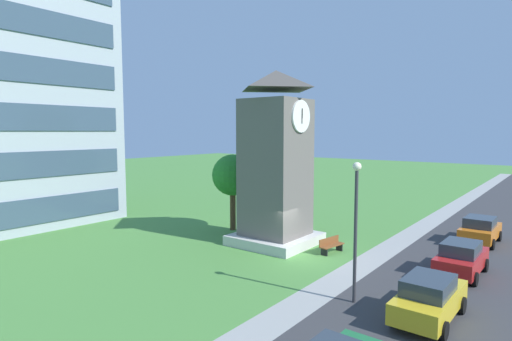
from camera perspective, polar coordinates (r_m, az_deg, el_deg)
ground_plane at (r=24.06m, az=5.97°, el=-11.67°), size 160.00×160.00×0.00m
street_asphalt at (r=21.27m, az=25.01°, el=-14.46°), size 120.00×7.20×0.01m
kerb_strip at (r=22.53m, az=13.74°, el=-12.98°), size 120.00×1.60×0.01m
clock_tower at (r=25.70m, az=2.73°, el=0.42°), size 4.69×4.69×10.76m
park_bench at (r=24.84m, az=10.31°, el=-10.07°), size 1.86×0.78×0.88m
street_lamp at (r=17.35m, az=13.60°, el=-6.16°), size 0.36×0.36×5.83m
tree_near_tower at (r=29.46m, az=-3.23°, el=-0.71°), size 2.94×2.94×5.44m
parked_car_yellow at (r=17.40m, az=22.77°, el=-15.87°), size 4.30×1.98×1.69m
parked_car_red at (r=23.07m, az=26.44°, el=-10.74°), size 4.12×2.00×1.69m
parked_car_orange at (r=29.96m, az=28.50°, el=-7.19°), size 4.10×2.08×1.69m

